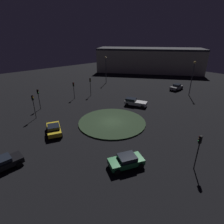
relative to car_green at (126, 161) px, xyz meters
The scene contains 15 objects.
ground_plane 10.99m from the car_green, 33.19° to the right, with size 116.17×116.17×0.00m, color black.
roundabout_island 10.99m from the car_green, 33.19° to the right, with size 11.29×11.29×0.21m, color #263823.
car_green is the anchor object (origin of this frame).
car_grey 33.96m from the car_green, 69.10° to the right, with size 2.07×4.17×1.59m.
car_black 13.82m from the car_green, 50.50° to the left, with size 2.11×4.54×1.39m.
car_silver 18.88m from the car_green, 51.17° to the right, with size 4.82×3.48×1.54m.
car_yellow 12.59m from the car_green, 13.30° to the left, with size 4.44×3.21×1.48m.
traffic_light_west 7.84m from the car_green, 134.21° to the right, with size 0.36×0.31×4.22m.
traffic_light_northeast 23.27m from the car_green, ahead, with size 0.39×0.37×4.07m.
traffic_light_east 26.31m from the car_green, 26.62° to the right, with size 0.39×0.36×4.32m.
traffic_light_east_near 25.37m from the car_green, 17.53° to the right, with size 0.37×0.32×3.86m.
traffic_light_northeast_near 19.81m from the car_green, ahead, with size 0.39×0.38×4.31m.
streetlamp_southeast 38.04m from the car_green, 36.41° to the right, with size 0.48×0.48×7.80m.
streetlamp_south 31.28m from the car_green, 75.62° to the right, with size 0.53×0.53×8.14m.
store_building 57.50m from the car_green, 54.62° to the right, with size 38.30×33.71×8.93m.
Camera 1 is at (-20.02, 17.76, 13.73)m, focal length 28.41 mm.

